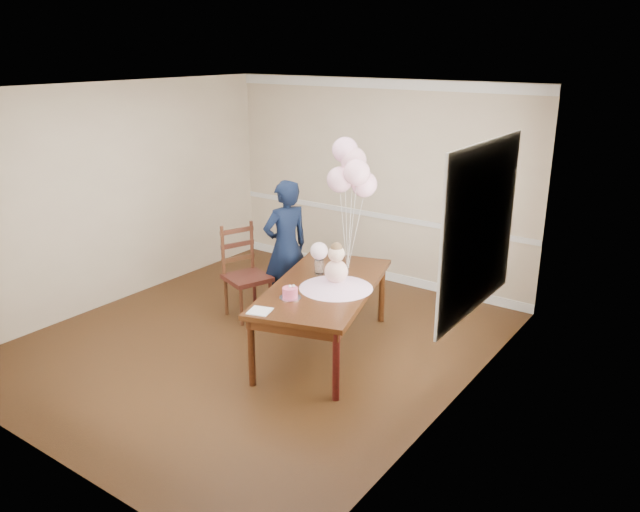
# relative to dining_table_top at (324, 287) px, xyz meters

# --- Properties ---
(floor) EXTENTS (4.50, 5.00, 0.00)m
(floor) POSITION_rel_dining_table_top_xyz_m (-0.70, -0.26, -0.72)
(floor) COLOR black
(floor) RESTS_ON ground
(ceiling) EXTENTS (4.50, 5.00, 0.02)m
(ceiling) POSITION_rel_dining_table_top_xyz_m (-0.70, -0.26, 1.98)
(ceiling) COLOR white
(ceiling) RESTS_ON wall_back
(wall_back) EXTENTS (4.50, 0.02, 2.70)m
(wall_back) POSITION_rel_dining_table_top_xyz_m (-0.70, 2.24, 0.63)
(wall_back) COLOR tan
(wall_back) RESTS_ON floor
(wall_front) EXTENTS (4.50, 0.02, 2.70)m
(wall_front) POSITION_rel_dining_table_top_xyz_m (-0.70, -2.76, 0.63)
(wall_front) COLOR tan
(wall_front) RESTS_ON floor
(wall_left) EXTENTS (0.02, 5.00, 2.70)m
(wall_left) POSITION_rel_dining_table_top_xyz_m (-2.95, -0.26, 0.63)
(wall_left) COLOR tan
(wall_left) RESTS_ON floor
(wall_right) EXTENTS (0.02, 5.00, 2.70)m
(wall_right) POSITION_rel_dining_table_top_xyz_m (1.55, -0.26, 0.63)
(wall_right) COLOR tan
(wall_right) RESTS_ON floor
(chair_rail_trim) EXTENTS (4.50, 0.02, 0.07)m
(chair_rail_trim) POSITION_rel_dining_table_top_xyz_m (-0.70, 2.23, 0.18)
(chair_rail_trim) COLOR silver
(chair_rail_trim) RESTS_ON wall_back
(crown_molding) EXTENTS (4.50, 0.02, 0.12)m
(crown_molding) POSITION_rel_dining_table_top_xyz_m (-0.70, 2.23, 1.91)
(crown_molding) COLOR silver
(crown_molding) RESTS_ON wall_back
(baseboard_trim) EXTENTS (4.50, 0.02, 0.12)m
(baseboard_trim) POSITION_rel_dining_table_top_xyz_m (-0.70, 2.23, -0.66)
(baseboard_trim) COLOR white
(baseboard_trim) RESTS_ON floor
(window_frame) EXTENTS (0.02, 1.66, 1.56)m
(window_frame) POSITION_rel_dining_table_top_xyz_m (1.53, 0.24, 0.83)
(window_frame) COLOR silver
(window_frame) RESTS_ON wall_right
(window_blinds) EXTENTS (0.01, 1.50, 1.40)m
(window_blinds) POSITION_rel_dining_table_top_xyz_m (1.51, 0.24, 0.83)
(window_blinds) COLOR white
(window_blinds) RESTS_ON wall_right
(dining_table_top) EXTENTS (1.53, 2.19, 0.05)m
(dining_table_top) POSITION_rel_dining_table_top_xyz_m (0.00, 0.00, 0.00)
(dining_table_top) COLOR black
(dining_table_top) RESTS_ON table_leg_fl
(table_apron) EXTENTS (1.40, 2.07, 0.10)m
(table_apron) POSITION_rel_dining_table_top_xyz_m (-0.00, 0.00, -0.07)
(table_apron) COLOR black
(table_apron) RESTS_ON table_leg_fl
(table_leg_fl) EXTENTS (0.09, 0.09, 0.70)m
(table_leg_fl) POSITION_rel_dining_table_top_xyz_m (-0.13, -1.00, -0.37)
(table_leg_fl) COLOR black
(table_leg_fl) RESTS_ON floor
(table_leg_fr) EXTENTS (0.09, 0.09, 0.70)m
(table_leg_fr) POSITION_rel_dining_table_top_xyz_m (0.66, -0.75, -0.37)
(table_leg_fr) COLOR black
(table_leg_fr) RESTS_ON floor
(table_leg_bl) EXTENTS (0.09, 0.09, 0.70)m
(table_leg_bl) POSITION_rel_dining_table_top_xyz_m (-0.66, 0.75, -0.37)
(table_leg_bl) COLOR black
(table_leg_bl) RESTS_ON floor
(table_leg_br) EXTENTS (0.09, 0.09, 0.70)m
(table_leg_br) POSITION_rel_dining_table_top_xyz_m (0.13, 1.00, -0.37)
(table_leg_br) COLOR black
(table_leg_br) RESTS_ON floor
(baby_skirt) EXTENTS (0.94, 0.94, 0.10)m
(baby_skirt) POSITION_rel_dining_table_top_xyz_m (0.16, -0.00, 0.07)
(baby_skirt) COLOR #E6A9CF
(baby_skirt) RESTS_ON dining_table_top
(baby_torso) EXTENTS (0.24, 0.24, 0.24)m
(baby_torso) POSITION_rel_dining_table_top_xyz_m (0.16, -0.00, 0.20)
(baby_torso) COLOR pink
(baby_torso) RESTS_ON baby_skirt
(baby_head) EXTENTS (0.17, 0.17, 0.17)m
(baby_head) POSITION_rel_dining_table_top_xyz_m (0.16, -0.00, 0.39)
(baby_head) COLOR beige
(baby_head) RESTS_ON baby_torso
(baby_hair) EXTENTS (0.12, 0.12, 0.12)m
(baby_hair) POSITION_rel_dining_table_top_xyz_m (0.16, -0.00, 0.45)
(baby_hair) COLOR brown
(baby_hair) RESTS_ON baby_head
(cake_platter) EXTENTS (0.27, 0.27, 0.01)m
(cake_platter) POSITION_rel_dining_table_top_xyz_m (-0.06, -0.49, 0.03)
(cake_platter) COLOR silver
(cake_platter) RESTS_ON dining_table_top
(birthday_cake) EXTENTS (0.19, 0.19, 0.10)m
(birthday_cake) POSITION_rel_dining_table_top_xyz_m (-0.06, -0.49, 0.08)
(birthday_cake) COLOR #DE466C
(birthday_cake) RESTS_ON cake_platter
(cake_flower_a) EXTENTS (0.03, 0.03, 0.03)m
(cake_flower_a) POSITION_rel_dining_table_top_xyz_m (-0.06, -0.49, 0.15)
(cake_flower_a) COLOR white
(cake_flower_a) RESTS_ON birthday_cake
(cake_flower_b) EXTENTS (0.03, 0.03, 0.03)m
(cake_flower_b) POSITION_rel_dining_table_top_xyz_m (-0.04, -0.46, 0.15)
(cake_flower_b) COLOR white
(cake_flower_b) RESTS_ON birthday_cake
(rose_vase_near) EXTENTS (0.12, 0.12, 0.16)m
(rose_vase_near) POSITION_rel_dining_table_top_xyz_m (-0.23, 0.24, 0.10)
(rose_vase_near) COLOR white
(rose_vase_near) RESTS_ON dining_table_top
(roses_near) EXTENTS (0.19, 0.19, 0.19)m
(roses_near) POSITION_rel_dining_table_top_xyz_m (-0.23, 0.24, 0.28)
(roses_near) COLOR silver
(roses_near) RESTS_ON rose_vase_near
(napkin) EXTENTS (0.25, 0.25, 0.01)m
(napkin) POSITION_rel_dining_table_top_xyz_m (-0.09, -0.91, 0.03)
(napkin) COLOR white
(napkin) RESTS_ON dining_table_top
(balloon_weight) EXTENTS (0.05, 0.05, 0.02)m
(balloon_weight) POSITION_rel_dining_table_top_xyz_m (-0.06, 0.55, 0.03)
(balloon_weight) COLOR silver
(balloon_weight) RESTS_ON dining_table_top
(balloon_a) EXTENTS (0.28, 0.28, 0.28)m
(balloon_a) POSITION_rel_dining_table_top_xyz_m (-0.16, 0.52, 1.02)
(balloon_a) COLOR #F2ABC1
(balloon_a) RESTS_ON balloon_ribbon_a
(balloon_b) EXTENTS (0.28, 0.28, 0.28)m
(balloon_b) POSITION_rel_dining_table_top_xyz_m (0.05, 0.53, 1.12)
(balloon_b) COLOR #FFB4CB
(balloon_b) RESTS_ON balloon_ribbon_b
(balloon_c) EXTENTS (0.28, 0.28, 0.28)m
(balloon_c) POSITION_rel_dining_table_top_xyz_m (-0.07, 0.65, 1.22)
(balloon_c) COLOR #E6A3B2
(balloon_c) RESTS_ON balloon_ribbon_c
(balloon_d) EXTENTS (0.28, 0.28, 0.28)m
(balloon_d) POSITION_rel_dining_table_top_xyz_m (-0.17, 0.64, 1.32)
(balloon_d) COLOR #EBA6C5
(balloon_d) RESTS_ON balloon_ribbon_d
(balloon_e) EXTENTS (0.28, 0.28, 0.28)m
(balloon_e) POSITION_rel_dining_table_top_xyz_m (0.06, 0.67, 0.97)
(balloon_e) COLOR #FFB4CE
(balloon_e) RESTS_ON balloon_ribbon_e
(balloon_ribbon_a) EXTENTS (0.09, 0.03, 0.83)m
(balloon_ribbon_a) POSITION_rel_dining_table_top_xyz_m (-0.11, 0.54, 0.45)
(balloon_ribbon_a) COLOR silver
(balloon_ribbon_a) RESTS_ON balloon_weight
(balloon_ribbon_b) EXTENTS (0.11, 0.02, 0.93)m
(balloon_ribbon_b) POSITION_rel_dining_table_top_xyz_m (-0.01, 0.54, 0.50)
(balloon_ribbon_b) COLOR white
(balloon_ribbon_b) RESTS_ON balloon_weight
(balloon_ribbon_c) EXTENTS (0.01, 0.10, 1.03)m
(balloon_ribbon_c) POSITION_rel_dining_table_top_xyz_m (-0.07, 0.60, 0.55)
(balloon_ribbon_c) COLOR white
(balloon_ribbon_c) RESTS_ON balloon_weight
(balloon_ribbon_d) EXTENTS (0.11, 0.08, 1.13)m
(balloon_ribbon_d) POSITION_rel_dining_table_top_xyz_m (-0.12, 0.60, 0.60)
(balloon_ribbon_d) COLOR white
(balloon_ribbon_d) RESTS_ON balloon_weight
(balloon_ribbon_e) EXTENTS (0.12, 0.11, 0.77)m
(balloon_ribbon_e) POSITION_rel_dining_table_top_xyz_m (-0.00, 0.61, 0.43)
(balloon_ribbon_e) COLOR white
(balloon_ribbon_e) RESTS_ON balloon_weight
(dining_chair_seat) EXTENTS (0.61, 0.61, 0.05)m
(dining_chair_seat) POSITION_rel_dining_table_top_xyz_m (-1.24, 0.20, -0.23)
(dining_chair_seat) COLOR #33120E
(dining_chair_seat) RESTS_ON chair_leg_fl
(chair_leg_fl) EXTENTS (0.06, 0.06, 0.47)m
(chair_leg_fl) POSITION_rel_dining_table_top_xyz_m (-1.49, 0.08, -0.49)
(chair_leg_fl) COLOR #381D0F
(chair_leg_fl) RESTS_ON floor
(chair_leg_fr) EXTENTS (0.06, 0.06, 0.47)m
(chair_leg_fr) POSITION_rel_dining_table_top_xyz_m (-1.12, -0.05, -0.49)
(chair_leg_fr) COLOR #3A1B0F
(chair_leg_fr) RESTS_ON floor
(chair_leg_bl) EXTENTS (0.06, 0.06, 0.47)m
(chair_leg_bl) POSITION_rel_dining_table_top_xyz_m (-1.36, 0.45, -0.49)
(chair_leg_bl) COLOR #39120F
(chair_leg_bl) RESTS_ON floor
(chair_leg_br) EXTENTS (0.06, 0.06, 0.47)m
(chair_leg_br) POSITION_rel_dining_table_top_xyz_m (-0.99, 0.32, -0.49)
(chair_leg_br) COLOR #3C1810
(chair_leg_br) RESTS_ON floor
(chair_back_post_l) EXTENTS (0.06, 0.06, 0.61)m
(chair_back_post_l) POSITION_rel_dining_table_top_xyz_m (-1.51, 0.09, 0.08)
(chair_back_post_l) COLOR #3C1D10
(chair_back_post_l) RESTS_ON dining_chair_seat
(chair_back_post_r) EXTENTS (0.06, 0.06, 0.61)m
(chair_back_post_r) POSITION_rel_dining_table_top_xyz_m (-1.38, 0.46, 0.08)
(chair_back_post_r) COLOR #3B1A10
(chair_back_post_r) RESTS_ON dining_chair_seat
(chair_slat_low) EXTENTS (0.18, 0.42, 0.05)m
(chair_slat_low) POSITION_rel_dining_table_top_xyz_m (-1.44, 0.27, -0.05)
(chair_slat_low) COLOR #381D0F
(chair_slat_low) RESTS_ON dining_chair_seat
(chair_slat_mid) EXTENTS (0.18, 0.42, 0.05)m
(chair_slat_mid) POSITION_rel_dining_table_top_xyz_m (-1.44, 0.27, 0.12)
(chair_slat_mid) COLOR #32140D
(chair_slat_mid) RESTS_ON dining_chair_seat
(chair_slat_top) EXTENTS (0.18, 0.42, 0.05)m
(chair_slat_top) POSITION_rel_dining_table_top_xyz_m (-1.44, 0.27, 0.30)
(chair_slat_top) COLOR #391A0F
(chair_slat_top) RESTS_ON dining_chair_seat
(woman) EXTENTS (0.58, 0.69, 1.62)m
(woman) POSITION_rel_dining_table_top_xyz_m (-0.98, 0.62, 0.09)
(woman) COLOR black
(woman) RESTS_ON floor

